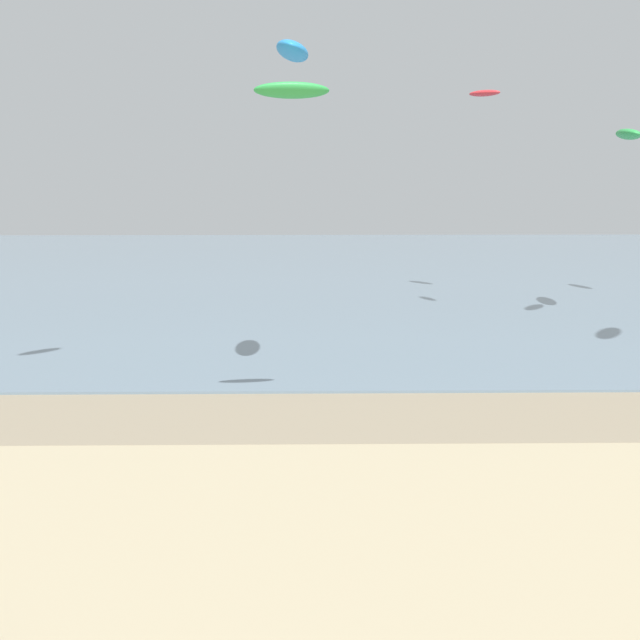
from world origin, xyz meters
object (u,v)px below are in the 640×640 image
at_px(kite_aloft_4, 292,51).
at_px(kite_aloft_9, 484,93).
at_px(kite_aloft_12, 628,134).
at_px(kite_aloft_10, 292,90).

distance_m(kite_aloft_4, kite_aloft_9, 24.05).
xyz_separation_m(kite_aloft_9, kite_aloft_12, (6.15, -6.54, -2.52)).
height_order(kite_aloft_4, kite_aloft_10, kite_aloft_4).
bearing_deg(kite_aloft_9, kite_aloft_4, 114.21).
xyz_separation_m(kite_aloft_9, kite_aloft_10, (-10.75, -26.42, -1.91)).
bearing_deg(kite_aloft_4, kite_aloft_9, -26.36).
bearing_deg(kite_aloft_9, kite_aloft_12, -175.88).
xyz_separation_m(kite_aloft_10, kite_aloft_12, (16.90, 19.88, -0.61)).
height_order(kite_aloft_9, kite_aloft_10, kite_aloft_9).
distance_m(kite_aloft_9, kite_aloft_10, 28.59).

